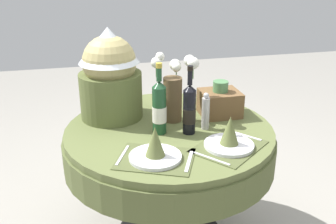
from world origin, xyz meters
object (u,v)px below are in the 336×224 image
(place_setting_right, at_px, (229,138))
(dining_table, at_px, (169,150))
(place_setting_left, at_px, (155,150))
(flower_vase, at_px, (174,88))
(woven_basket_side_right, at_px, (220,102))
(wine_bottle_left, at_px, (159,107))
(pepper_mill, at_px, (206,112))
(wine_bottle_centre, at_px, (189,109))
(gift_tub_back_left, at_px, (110,71))

(place_setting_right, bearing_deg, dining_table, 128.66)
(place_setting_left, bearing_deg, flower_vase, 65.53)
(dining_table, bearing_deg, woven_basket_side_right, 19.23)
(place_setting_right, distance_m, wine_bottle_left, 0.39)
(place_setting_left, distance_m, flower_vase, 0.49)
(flower_vase, xyz_separation_m, pepper_mill, (0.13, -0.16, -0.09))
(dining_table, distance_m, wine_bottle_left, 0.29)
(place_setting_left, distance_m, place_setting_right, 0.37)
(place_setting_right, distance_m, pepper_mill, 0.24)
(wine_bottle_left, distance_m, wine_bottle_centre, 0.15)
(flower_vase, bearing_deg, wine_bottle_left, -127.18)
(pepper_mill, relative_size, woven_basket_side_right, 0.92)
(pepper_mill, bearing_deg, woven_basket_side_right, 49.94)
(place_setting_left, bearing_deg, woven_basket_side_right, 42.91)
(place_setting_right, relative_size, wine_bottle_centre, 1.19)
(gift_tub_back_left, bearing_deg, place_setting_right, -45.32)
(place_setting_left, bearing_deg, pepper_mill, 39.21)
(pepper_mill, xyz_separation_m, gift_tub_back_left, (-0.46, 0.28, 0.17))
(place_setting_right, height_order, wine_bottle_centre, wine_bottle_centre)
(dining_table, bearing_deg, pepper_mill, -16.79)
(wine_bottle_left, relative_size, gift_tub_back_left, 0.73)
(dining_table, bearing_deg, flower_vase, 63.58)
(dining_table, height_order, gift_tub_back_left, gift_tub_back_left)
(pepper_mill, bearing_deg, flower_vase, 129.07)
(flower_vase, distance_m, woven_basket_side_right, 0.29)
(dining_table, distance_m, pepper_mill, 0.30)
(dining_table, relative_size, pepper_mill, 5.61)
(wine_bottle_left, bearing_deg, place_setting_right, -39.38)
(wine_bottle_centre, bearing_deg, gift_tub_back_left, 139.42)
(wine_bottle_left, distance_m, woven_basket_side_right, 0.42)
(place_setting_right, xyz_separation_m, gift_tub_back_left, (-0.51, 0.51, 0.22))
(dining_table, height_order, flower_vase, flower_vase)
(place_setting_right, relative_size, flower_vase, 1.12)
(wine_bottle_centre, height_order, gift_tub_back_left, gift_tub_back_left)
(dining_table, relative_size, woven_basket_side_right, 5.17)
(wine_bottle_centre, xyz_separation_m, pepper_mill, (0.10, 0.03, -0.04))
(woven_basket_side_right, bearing_deg, place_setting_left, -137.09)
(wine_bottle_centre, distance_m, pepper_mill, 0.11)
(place_setting_right, distance_m, flower_vase, 0.45)
(place_setting_right, bearing_deg, pepper_mill, 101.08)
(dining_table, bearing_deg, wine_bottle_centre, -44.60)
(pepper_mill, bearing_deg, wine_bottle_centre, -163.53)
(flower_vase, relative_size, gift_tub_back_left, 0.75)
(flower_vase, xyz_separation_m, gift_tub_back_left, (-0.33, 0.12, 0.08))
(dining_table, height_order, woven_basket_side_right, woven_basket_side_right)
(woven_basket_side_right, bearing_deg, wine_bottle_left, -157.61)
(dining_table, bearing_deg, gift_tub_back_left, 140.75)
(dining_table, height_order, place_setting_right, place_setting_right)
(gift_tub_back_left, bearing_deg, woven_basket_side_right, -10.83)
(pepper_mill, bearing_deg, place_setting_right, -78.92)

